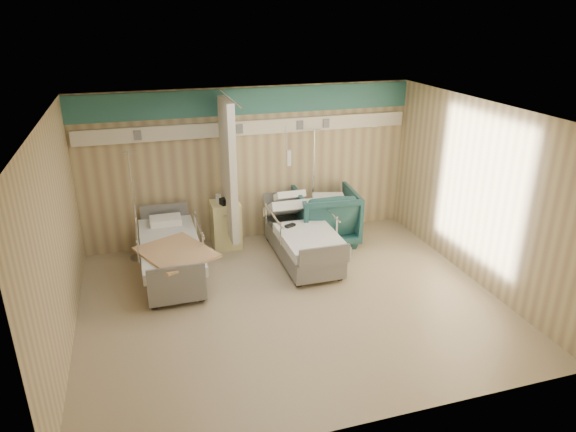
{
  "coord_description": "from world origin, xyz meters",
  "views": [
    {
      "loc": [
        -1.93,
        -6.25,
        4.03
      ],
      "look_at": [
        0.14,
        0.6,
        1.13
      ],
      "focal_mm": 32.0,
      "sensor_mm": 36.0,
      "label": 1
    }
  ],
  "objects_px": {
    "bedside_cabinet": "(226,225)",
    "visitor_armchair": "(326,216)",
    "bed_left": "(171,259)",
    "bed_right": "(302,243)",
    "iv_stand_right": "(313,213)",
    "iv_stand_left": "(138,238)"
  },
  "relations": [
    {
      "from": "bedside_cabinet",
      "to": "visitor_armchair",
      "type": "bearing_deg",
      "value": -9.46
    },
    {
      "from": "bed_left",
      "to": "bedside_cabinet",
      "type": "relative_size",
      "value": 2.54
    },
    {
      "from": "bed_left",
      "to": "bed_right",
      "type": "bearing_deg",
      "value": 0.0
    },
    {
      "from": "bed_right",
      "to": "bed_left",
      "type": "relative_size",
      "value": 1.0
    },
    {
      "from": "bed_right",
      "to": "iv_stand_right",
      "type": "height_order",
      "value": "iv_stand_right"
    },
    {
      "from": "bed_right",
      "to": "visitor_armchair",
      "type": "height_order",
      "value": "visitor_armchair"
    },
    {
      "from": "visitor_armchair",
      "to": "iv_stand_left",
      "type": "bearing_deg",
      "value": 0.91
    },
    {
      "from": "iv_stand_right",
      "to": "iv_stand_left",
      "type": "distance_m",
      "value": 3.21
    },
    {
      "from": "iv_stand_right",
      "to": "iv_stand_left",
      "type": "xyz_separation_m",
      "value": [
        -3.21,
        -0.13,
        -0.03
      ]
    },
    {
      "from": "iv_stand_left",
      "to": "visitor_armchair",
      "type": "bearing_deg",
      "value": -4.0
    },
    {
      "from": "bed_right",
      "to": "iv_stand_left",
      "type": "relative_size",
      "value": 1.12
    },
    {
      "from": "bedside_cabinet",
      "to": "iv_stand_left",
      "type": "height_order",
      "value": "iv_stand_left"
    },
    {
      "from": "bed_right",
      "to": "bedside_cabinet",
      "type": "xyz_separation_m",
      "value": [
        -1.15,
        0.9,
        0.11
      ]
    },
    {
      "from": "bed_left",
      "to": "visitor_armchair",
      "type": "relative_size",
      "value": 1.96
    },
    {
      "from": "bedside_cabinet",
      "to": "bed_right",
      "type": "bearing_deg",
      "value": -38.05
    },
    {
      "from": "bed_left",
      "to": "iv_stand_left",
      "type": "relative_size",
      "value": 1.12
    },
    {
      "from": "visitor_armchair",
      "to": "iv_stand_right",
      "type": "bearing_deg",
      "value": -66.47
    },
    {
      "from": "bed_right",
      "to": "bedside_cabinet",
      "type": "height_order",
      "value": "bedside_cabinet"
    },
    {
      "from": "bed_right",
      "to": "bed_left",
      "type": "bearing_deg",
      "value": 180.0
    },
    {
      "from": "bed_right",
      "to": "visitor_armchair",
      "type": "distance_m",
      "value": 0.9
    },
    {
      "from": "bed_right",
      "to": "visitor_armchair",
      "type": "bearing_deg",
      "value": 42.71
    },
    {
      "from": "iv_stand_right",
      "to": "bed_right",
      "type": "bearing_deg",
      "value": -118.55
    }
  ]
}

